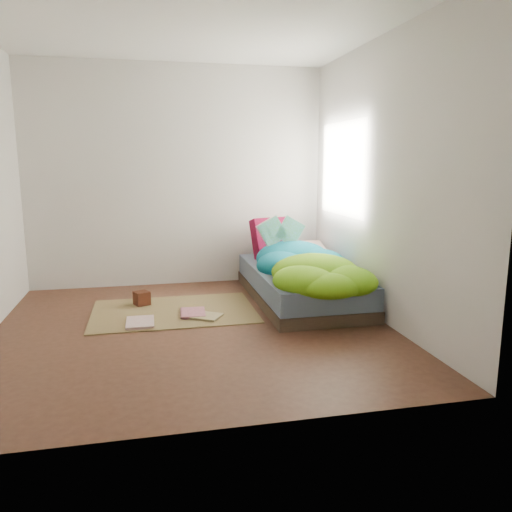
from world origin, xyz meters
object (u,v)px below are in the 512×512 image
Objects in this scene: wooden_box at (142,298)px; pillow_magenta at (272,238)px; bed at (300,284)px; open_book at (282,222)px; floor_book_a at (126,323)px; floor_book_b at (181,314)px.

pillow_magenta is at bearing 20.38° from wooden_box.
wooden_box is (-1.54, -0.57, -0.50)m from pillow_magenta.
open_book reaches higher than bed.
open_book is (0.01, -0.39, 0.24)m from pillow_magenta.
bed is 1.90m from floor_book_a.
pillow_magenta is at bearing 101.82° from bed.
open_book is at bearing -103.81° from pillow_magenta.
open_book is 1.55m from floor_book_b.
floor_book_b is (-1.18, -0.63, -0.79)m from open_book.
floor_book_b is (-1.17, -1.02, -0.55)m from pillow_magenta.
floor_book_b is (-1.32, -0.33, -0.14)m from bed.
floor_book_a is at bearing -159.58° from pillow_magenta.
pillow_magenta is 1.49× the size of floor_book_b.
open_book is 1.38× the size of floor_book_b.
open_book is 1.27× the size of floor_book_a.
floor_book_b is at bearing -50.55° from wooden_box.
wooden_box is 0.58m from floor_book_b.
floor_book_a is (-0.14, -0.64, -0.06)m from wooden_box.
floor_book_a is 1.08× the size of floor_book_b.
bed is 6.27× the size of floor_book_b.
open_book reaches higher than floor_book_a.
open_book is at bearing 114.04° from bed.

